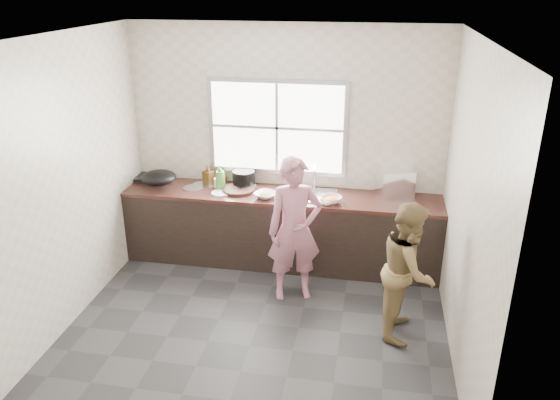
% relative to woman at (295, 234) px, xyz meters
% --- Properties ---
extents(floor, '(3.60, 3.20, 0.01)m').
position_rel_woman_xyz_m(floor, '(-0.26, -0.58, -0.72)').
color(floor, '#2A2A2D').
rests_on(floor, ground).
extents(ceiling, '(3.60, 3.20, 0.01)m').
position_rel_woman_xyz_m(ceiling, '(-0.26, -0.58, 1.99)').
color(ceiling, silver).
rests_on(ceiling, wall_back).
extents(wall_back, '(3.60, 0.01, 2.70)m').
position_rel_woman_xyz_m(wall_back, '(-0.26, 1.03, 0.64)').
color(wall_back, beige).
rests_on(wall_back, ground).
extents(wall_left, '(0.01, 3.20, 2.70)m').
position_rel_woman_xyz_m(wall_left, '(-2.07, -0.58, 0.64)').
color(wall_left, beige).
rests_on(wall_left, ground).
extents(wall_right, '(0.01, 3.20, 2.70)m').
position_rel_woman_xyz_m(wall_right, '(1.54, -0.58, 0.64)').
color(wall_right, beige).
rests_on(wall_right, ground).
extents(wall_front, '(3.60, 0.01, 2.70)m').
position_rel_woman_xyz_m(wall_front, '(-0.26, -2.18, 0.64)').
color(wall_front, silver).
rests_on(wall_front, ground).
extents(cabinet, '(3.60, 0.62, 0.82)m').
position_rel_woman_xyz_m(cabinet, '(-0.26, 0.71, -0.30)').
color(cabinet, black).
rests_on(cabinet, floor).
extents(countertop, '(3.60, 0.64, 0.04)m').
position_rel_woman_xyz_m(countertop, '(-0.26, 0.71, 0.13)').
color(countertop, '#341A15').
rests_on(countertop, cabinet).
extents(sink, '(0.55, 0.45, 0.02)m').
position_rel_woman_xyz_m(sink, '(0.09, 0.71, 0.15)').
color(sink, silver).
rests_on(sink, countertop).
extents(faucet, '(0.02, 0.02, 0.30)m').
position_rel_woman_xyz_m(faucet, '(0.09, 0.91, 0.30)').
color(faucet, silver).
rests_on(faucet, countertop).
extents(window_frame, '(1.60, 0.05, 1.10)m').
position_rel_woman_xyz_m(window_frame, '(-0.36, 1.01, 0.84)').
color(window_frame, '#9EA0A5').
rests_on(window_frame, wall_back).
extents(window_glazing, '(1.50, 0.01, 1.00)m').
position_rel_woman_xyz_m(window_glazing, '(-0.36, 0.99, 0.84)').
color(window_glazing, white).
rests_on(window_glazing, window_frame).
extents(woman, '(0.60, 0.49, 1.43)m').
position_rel_woman_xyz_m(woman, '(0.00, 0.00, 0.00)').
color(woman, '#B86E84').
rests_on(woman, floor).
extents(person_side, '(0.58, 0.70, 1.31)m').
position_rel_woman_xyz_m(person_side, '(1.12, -0.43, -0.06)').
color(person_side, brown).
rests_on(person_side, floor).
extents(cutting_board, '(0.42, 0.42, 0.04)m').
position_rel_woman_xyz_m(cutting_board, '(-0.76, 0.70, 0.17)').
color(cutting_board, black).
rests_on(cutting_board, countertop).
extents(cleaver, '(0.24, 0.24, 0.01)m').
position_rel_woman_xyz_m(cleaver, '(-0.68, 0.78, 0.19)').
color(cleaver, silver).
rests_on(cleaver, cutting_board).
extents(bowl_mince, '(0.31, 0.31, 0.06)m').
position_rel_woman_xyz_m(bowl_mince, '(-0.42, 0.57, 0.18)').
color(bowl_mince, white).
rests_on(bowl_mince, countertop).
extents(bowl_crabs, '(0.23, 0.23, 0.06)m').
position_rel_woman_xyz_m(bowl_crabs, '(0.32, 0.55, 0.18)').
color(bowl_crabs, white).
rests_on(bowl_crabs, countertop).
extents(bowl_held, '(0.23, 0.23, 0.06)m').
position_rel_woman_xyz_m(bowl_held, '(0.27, 0.50, 0.18)').
color(bowl_held, white).
rests_on(bowl_held, countertop).
extents(black_pot, '(0.29, 0.29, 0.19)m').
position_rel_woman_xyz_m(black_pot, '(-0.74, 0.88, 0.24)').
color(black_pot, black).
rests_on(black_pot, countertop).
extents(plate_food, '(0.22, 0.22, 0.02)m').
position_rel_woman_xyz_m(plate_food, '(-0.94, 0.60, 0.16)').
color(plate_food, white).
rests_on(plate_food, countertop).
extents(bottle_green, '(0.13, 0.13, 0.30)m').
position_rel_woman_xyz_m(bottle_green, '(-0.98, 0.73, 0.30)').
color(bottle_green, '#41872C').
rests_on(bottle_green, countertop).
extents(bottle_brown_tall, '(0.12, 0.12, 0.21)m').
position_rel_woman_xyz_m(bottle_brown_tall, '(-1.18, 0.89, 0.25)').
color(bottle_brown_tall, '#3D270F').
rests_on(bottle_brown_tall, countertop).
extents(bottle_brown_short, '(0.14, 0.14, 0.15)m').
position_rel_woman_xyz_m(bottle_brown_short, '(-1.03, 0.94, 0.22)').
color(bottle_brown_short, '#4A2112').
rests_on(bottle_brown_short, countertop).
extents(glass_jar, '(0.08, 0.08, 0.11)m').
position_rel_woman_xyz_m(glass_jar, '(-1.04, 0.79, 0.20)').
color(glass_jar, white).
rests_on(glass_jar, countertop).
extents(burner, '(0.43, 0.43, 0.05)m').
position_rel_woman_xyz_m(burner, '(-1.91, 0.93, 0.17)').
color(burner, black).
rests_on(burner, countertop).
extents(wok, '(0.46, 0.46, 0.15)m').
position_rel_woman_xyz_m(wok, '(-1.68, 0.63, 0.28)').
color(wok, black).
rests_on(wok, burner).
extents(dish_rack, '(0.45, 0.38, 0.29)m').
position_rel_woman_xyz_m(dish_rack, '(0.99, 0.94, 0.29)').
color(dish_rack, white).
rests_on(dish_rack, countertop).
extents(pot_lid_left, '(0.28, 0.28, 0.01)m').
position_rel_woman_xyz_m(pot_lid_left, '(-1.31, 0.70, 0.15)').
color(pot_lid_left, silver).
rests_on(pot_lid_left, countertop).
extents(pot_lid_right, '(0.29, 0.29, 0.01)m').
position_rel_woman_xyz_m(pot_lid_right, '(-1.22, 0.80, 0.15)').
color(pot_lid_right, silver).
rests_on(pot_lid_right, countertop).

